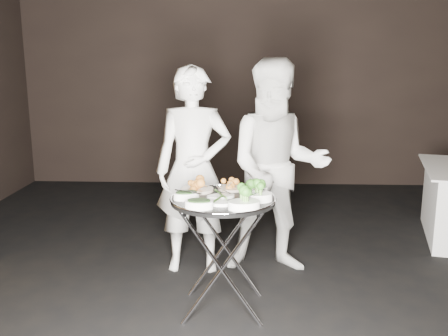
{
  "coord_description": "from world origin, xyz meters",
  "views": [
    {
      "loc": [
        -0.07,
        -3.12,
        1.66
      ],
      "look_at": [
        -0.21,
        0.13,
        0.95
      ],
      "focal_mm": 40.0,
      "sensor_mm": 36.0,
      "label": 1
    }
  ],
  "objects_px": {
    "waiter_left": "(193,170)",
    "waiter_right": "(277,168)",
    "tray_stand": "(223,249)",
    "serving_tray": "(223,199)"
  },
  "relations": [
    {
      "from": "serving_tray",
      "to": "waiter_left",
      "type": "distance_m",
      "value": 0.74
    },
    {
      "from": "tray_stand",
      "to": "serving_tray",
      "type": "relative_size",
      "value": 1.12
    },
    {
      "from": "tray_stand",
      "to": "serving_tray",
      "type": "height_order",
      "value": "serving_tray"
    },
    {
      "from": "waiter_left",
      "to": "waiter_right",
      "type": "height_order",
      "value": "waiter_right"
    },
    {
      "from": "tray_stand",
      "to": "serving_tray",
      "type": "distance_m",
      "value": 0.34
    },
    {
      "from": "serving_tray",
      "to": "tray_stand",
      "type": "bearing_deg",
      "value": -163.74
    },
    {
      "from": "waiter_left",
      "to": "waiter_right",
      "type": "bearing_deg",
      "value": -2.24
    },
    {
      "from": "waiter_left",
      "to": "waiter_right",
      "type": "distance_m",
      "value": 0.66
    },
    {
      "from": "tray_stand",
      "to": "waiter_left",
      "type": "bearing_deg",
      "value": 110.78
    },
    {
      "from": "waiter_left",
      "to": "waiter_right",
      "type": "xyz_separation_m",
      "value": [
        0.65,
        -0.0,
        0.03
      ]
    }
  ]
}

